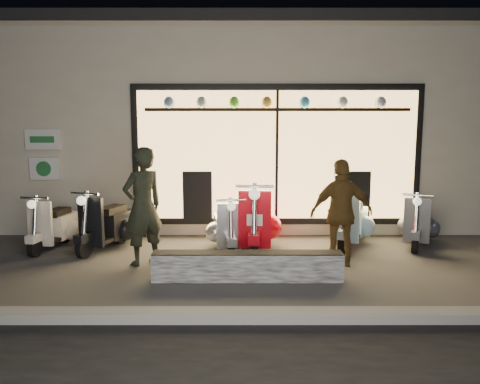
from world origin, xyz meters
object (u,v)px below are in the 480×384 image
object	(u,v)px
scooter_red	(256,222)
woman	(341,213)
graffiti_barrier	(247,266)
man	(143,206)
scooter_silver	(227,228)

from	to	relation	value
scooter_red	woman	xyz separation A→B (m)	(1.25, -0.99, 0.35)
graffiti_barrier	man	size ratio (longest dim) A/B	1.45
woman	scooter_silver	bearing A→B (deg)	-33.38
man	woman	size ratio (longest dim) A/B	1.11
scooter_silver	woman	size ratio (longest dim) A/B	0.81
scooter_silver	woman	xyz separation A→B (m)	(1.75, -0.92, 0.44)
man	graffiti_barrier	bearing A→B (deg)	111.60
scooter_red	man	distance (m)	2.02
scooter_red	woman	bearing A→B (deg)	-34.60
scooter_red	woman	distance (m)	1.63
scooter_red	man	world-z (taller)	man
graffiti_barrier	woman	distance (m)	1.70
woman	graffiti_barrier	bearing A→B (deg)	20.35
woman	man	bearing A→B (deg)	-7.07
graffiti_barrier	woman	world-z (taller)	woman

